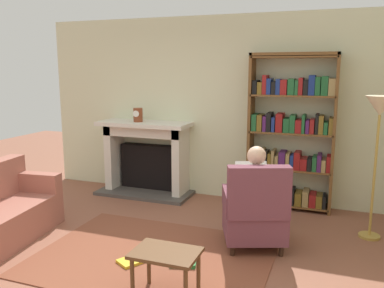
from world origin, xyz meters
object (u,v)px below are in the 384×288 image
object	(u,v)px
bookshelf	(291,134)
side_table	(166,259)
mantel_clock	(138,115)
seated_reader	(254,191)
floor_lamp	(379,119)
armchair_reading	(255,212)
fireplace	(147,155)

from	to	relation	value
bookshelf	side_table	size ratio (longest dim) A/B	3.84
bookshelf	mantel_clock	bearing A→B (deg)	-176.61
seated_reader	floor_lamp	distance (m)	1.60
bookshelf	armchair_reading	world-z (taller)	bookshelf
fireplace	seated_reader	world-z (taller)	same
armchair_reading	floor_lamp	xyz separation A→B (m)	(1.20, 0.77, 0.97)
fireplace	bookshelf	bearing A→B (deg)	0.89
side_table	floor_lamp	xyz separation A→B (m)	(1.72, 1.98, 1.03)
mantel_clock	seated_reader	xyz separation A→B (m)	(2.05, -1.24, -0.62)
side_table	floor_lamp	size ratio (longest dim) A/B	0.34
mantel_clock	bookshelf	world-z (taller)	bookshelf
fireplace	side_table	world-z (taller)	fireplace
bookshelf	side_table	world-z (taller)	bookshelf
armchair_reading	floor_lamp	size ratio (longest dim) A/B	0.59
mantel_clock	armchair_reading	bearing A→B (deg)	-32.74
bookshelf	floor_lamp	size ratio (longest dim) A/B	1.31
mantel_clock	floor_lamp	world-z (taller)	floor_lamp
side_table	armchair_reading	bearing A→B (deg)	66.98
mantel_clock	bookshelf	bearing A→B (deg)	3.39
armchair_reading	side_table	world-z (taller)	armchair_reading
mantel_clock	floor_lamp	size ratio (longest dim) A/B	0.13
seated_reader	floor_lamp	world-z (taller)	floor_lamp
bookshelf	fireplace	bearing A→B (deg)	-179.11
mantel_clock	seated_reader	world-z (taller)	mantel_clock
bookshelf	armchair_reading	size ratio (longest dim) A/B	2.21
mantel_clock	side_table	bearing A→B (deg)	-58.29
mantel_clock	bookshelf	xyz separation A→B (m)	(2.28, 0.14, -0.19)
seated_reader	floor_lamp	bearing A→B (deg)	-172.75
fireplace	mantel_clock	size ratio (longest dim) A/B	7.03
mantel_clock	side_table	distance (m)	3.13
mantel_clock	seated_reader	bearing A→B (deg)	-31.07
fireplace	mantel_clock	world-z (taller)	mantel_clock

